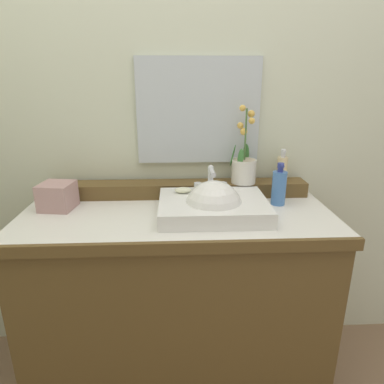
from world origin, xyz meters
The scene contains 11 objects.
floor centered at (0.00, 0.00, -0.05)m, with size 3.03×3.73×0.10m, color #81654A.
wall_back centered at (0.00, 0.38, 1.34)m, with size 3.03×0.20×2.69m, color beige.
vanity_cabinet centered at (0.00, 0.00, 0.42)m, with size 1.28×0.56×0.84m.
back_ledge centered at (0.00, 0.21, 0.87)m, with size 1.20×0.11×0.07m, color brown.
sink_basin centered at (0.15, -0.03, 0.87)m, with size 0.43×0.33×0.26m.
soap_bar centered at (0.03, 0.07, 0.91)m, with size 0.07×0.04×0.02m, color beige.
potted_plant centered at (0.31, 0.19, 0.99)m, with size 0.12×0.12×0.35m.
soap_dispenser centered at (0.49, 0.22, 0.97)m, with size 0.05×0.05×0.15m.
lotion_bottle centered at (0.44, 0.08, 0.92)m, with size 0.06×0.06×0.18m.
tissue_box centered at (-0.50, 0.07, 0.90)m, with size 0.13×0.13×0.11m, color tan.
mirror centered at (0.10, 0.27, 1.22)m, with size 0.56×0.02×0.47m, color silver.
Camera 1 is at (-0.00, -1.30, 1.37)m, focal length 31.89 mm.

